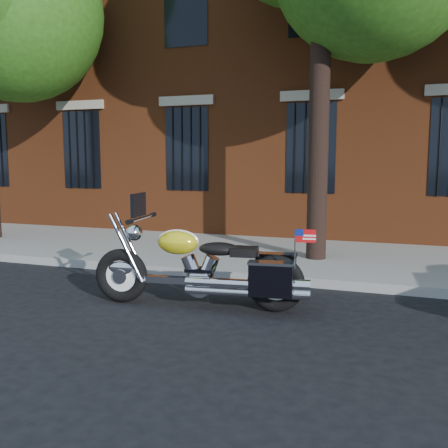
% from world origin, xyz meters
% --- Properties ---
extents(ground, '(120.00, 120.00, 0.00)m').
position_xyz_m(ground, '(0.00, 0.00, 0.00)').
color(ground, black).
rests_on(ground, ground).
extents(curb, '(40.00, 0.16, 0.15)m').
position_xyz_m(curb, '(0.00, 1.38, 0.07)').
color(curb, gray).
rests_on(curb, ground).
extents(sidewalk, '(40.00, 3.60, 0.15)m').
position_xyz_m(sidewalk, '(0.00, 3.26, 0.07)').
color(sidewalk, gray).
rests_on(sidewalk, ground).
extents(building, '(26.00, 10.08, 12.00)m').
position_xyz_m(building, '(0.00, 10.06, 6.00)').
color(building, brown).
rests_on(building, ground).
extents(motorcycle, '(3.01, 1.07, 1.51)m').
position_xyz_m(motorcycle, '(-0.44, -0.20, 0.51)').
color(motorcycle, black).
rests_on(motorcycle, ground).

